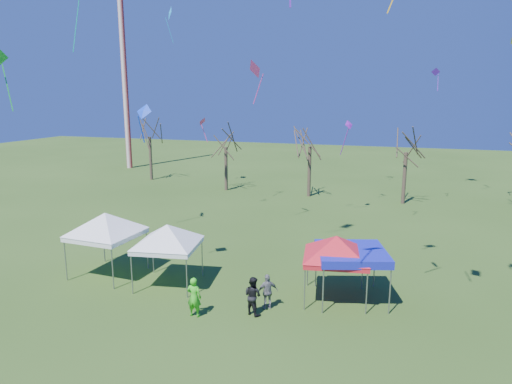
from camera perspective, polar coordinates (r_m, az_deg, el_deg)
ground at (r=20.00m, az=-1.09°, el=-15.55°), size 140.00×140.00×0.00m
radio_mast at (r=61.08m, az=-16.16°, el=14.60°), size 0.70×0.70×25.00m
tree_0 at (r=51.64m, az=-13.25°, el=8.62°), size 3.83×3.83×8.44m
tree_1 at (r=44.73m, az=-3.83°, el=7.54°), size 3.42×3.42×7.54m
tree_2 at (r=42.03m, az=6.81°, el=7.88°), size 3.71×3.71×8.18m
tree_3 at (r=40.91m, az=18.40°, el=6.95°), size 3.59×3.59×7.91m
tent_white_west at (r=24.70m, az=-18.34°, el=-3.00°), size 4.38×4.38×3.87m
tent_white_mid at (r=22.67m, az=-11.05°, el=-4.51°), size 4.01×4.01×3.59m
tent_red at (r=20.99m, az=10.04°, el=-5.95°), size 3.95×3.95×3.53m
tent_blue at (r=21.29m, az=11.85°, el=-7.57°), size 3.81×3.81×2.41m
person_grey at (r=20.51m, az=1.47°, el=-12.34°), size 0.99×0.85×1.60m
person_green at (r=20.00m, az=-7.75°, el=-12.88°), size 0.64×0.43×1.75m
person_dark at (r=20.02m, az=-0.40°, el=-12.83°), size 1.00×0.90×1.69m
kite_11 at (r=30.88m, az=-0.07°, el=15.13°), size 1.43×1.37×2.90m
kite_19 at (r=39.50m, az=21.56°, el=13.71°), size 0.70×0.49×1.84m
kite_1 at (r=22.71m, az=-13.87°, el=9.70°), size 0.89×0.61×1.90m
kite_22 at (r=35.37m, az=11.50°, el=8.07°), size 0.99×1.02×2.66m
kite_2 at (r=44.29m, az=-10.77°, el=21.06°), size 1.10×1.21×3.12m
kite_13 at (r=42.00m, az=-6.74°, el=8.72°), size 0.73×0.99×2.32m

